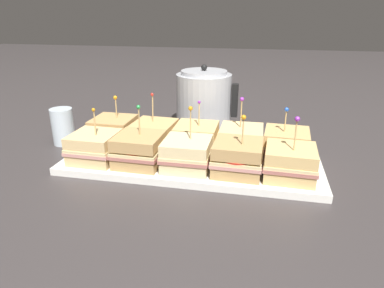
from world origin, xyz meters
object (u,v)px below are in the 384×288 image
Objects in this scene: sandwich_back_far_left at (114,131)px; sandwich_back_right at (241,140)px; serving_platter at (192,161)px; sandwich_back_center at (196,138)px; sandwich_front_far_left at (95,147)px; sandwich_front_right at (238,158)px; sandwich_back_left at (154,135)px; sandwich_front_center at (187,154)px; sandwich_back_far_right at (286,144)px; sandwich_front_far_right at (290,162)px; kettle_steel at (204,100)px; drinking_glass at (63,126)px; sandwich_front_left at (139,150)px.

sandwich_back_far_left is 0.92× the size of sandwich_back_right.
serving_platter is 0.07m from sandwich_back_center.
sandwich_back_right reaches higher than sandwich_front_far_left.
sandwich_front_right is 0.96× the size of sandwich_back_left.
sandwich_front_center is 0.17m from sandwich_back_left.
sandwich_back_left is 1.13× the size of sandwich_back_far_right.
sandwich_front_far_left is 0.12m from sandwich_back_far_left.
sandwich_front_far_left is 0.17m from sandwich_back_left.
sandwich_front_far_left is at bearing -153.25° from sandwich_back_center.
sandwich_back_center is at bearing 26.75° from sandwich_front_far_left.
sandwich_front_right is at bearing -179.78° from sandwich_front_far_right.
sandwich_front_far_left is 0.48m from sandwich_front_far_right.
sandwich_front_far_right reaches higher than sandwich_back_far_right.
sandwich_front_center is at bearing -86.52° from kettle_steel.
kettle_steel is at bearing 95.42° from sandwich_back_center.
sandwich_back_left reaches higher than sandwich_front_far_right.
drinking_glass is (-0.38, -0.24, -0.04)m from kettle_steel.
sandwich_back_center is at bearing 135.73° from sandwich_front_right.
sandwich_back_left is at bearing 153.97° from sandwich_front_right.
sandwich_front_left is 0.38m from kettle_steel.
sandwich_back_right is at bearing -1.16° from drinking_glass.
sandwich_back_far_left and sandwich_back_center have the same top height.
sandwich_front_far_left is at bearing -179.60° from sandwich_front_left.
kettle_steel is at bearing 120.20° from sandwich_back_right.
sandwich_back_left is (-0.12, 0.06, 0.05)m from serving_platter.
sandwich_back_far_left is at bearing 153.97° from sandwich_front_center.
sandwich_back_far_left is 0.17m from drinking_glass.
sandwich_front_left reaches higher than sandwich_front_far_left.
sandwich_back_left is (0.00, 0.12, -0.00)m from sandwich_front_left.
sandwich_back_right is 1.13× the size of sandwich_back_far_right.
sandwich_front_center is at bearing 179.79° from sandwich_front_far_right.
sandwich_front_far_right is (0.36, 0.00, -0.00)m from sandwich_front_left.
sandwich_back_left is 1.40× the size of drinking_glass.
sandwich_back_left is (0.12, 0.12, 0.00)m from sandwich_front_far_left.
sandwich_back_far_right is 0.63× the size of kettle_steel.
serving_platter is at bearing 26.74° from sandwich_front_left.
sandwich_back_right is (0.12, 0.06, 0.05)m from serving_platter.
drinking_glass is at bearing -148.33° from kettle_steel.
sandwich_back_left is at bearing -0.20° from sandwich_back_far_left.
serving_platter is at bearing 166.17° from sandwich_front_far_right.
sandwich_front_right is at bearing -13.92° from drinking_glass.
sandwich_front_far_left is at bearing -179.71° from sandwich_front_far_right.
sandwich_back_far_right is at bearing -1.11° from drinking_glass.
sandwich_back_left is 1.08× the size of sandwich_back_center.
sandwich_front_far_right is 0.38m from sandwich_back_left.
sandwich_back_far_left is at bearing 135.13° from sandwich_front_left.
sandwich_back_far_left is 1.29× the size of drinking_glass.
sandwich_front_far_right is at bearing -88.33° from sandwich_back_far_right.
sandwich_front_far_left is 0.93× the size of sandwich_front_left.
sandwich_front_far_right is 1.06× the size of sandwich_back_far_left.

